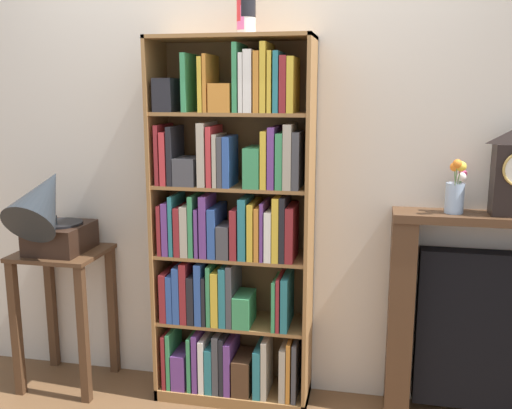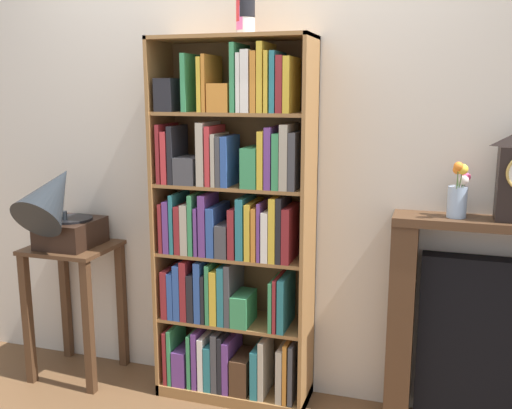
% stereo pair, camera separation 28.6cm
% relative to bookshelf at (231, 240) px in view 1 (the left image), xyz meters
% --- Properties ---
extents(ground_plane, '(7.83, 6.40, 0.02)m').
position_rel_bookshelf_xyz_m(ground_plane, '(0.01, -0.07, -0.88)').
color(ground_plane, brown).
extents(wall_back, '(4.83, 0.08, 2.67)m').
position_rel_bookshelf_xyz_m(wall_back, '(0.19, 0.20, 0.47)').
color(wall_back, beige).
rests_on(wall_back, ground).
extents(bookshelf, '(0.80, 0.30, 1.87)m').
position_rel_bookshelf_xyz_m(bookshelf, '(0.00, 0.00, 0.00)').
color(bookshelf, olive).
rests_on(bookshelf, ground).
extents(side_table_left, '(0.45, 0.40, 0.76)m').
position_rel_bookshelf_xyz_m(side_table_left, '(-0.93, -0.04, -0.34)').
color(side_table_left, '#472D1C').
rests_on(side_table_left, ground).
extents(gramophone, '(0.28, 0.52, 0.53)m').
position_rel_bookshelf_xyz_m(gramophone, '(-0.93, -0.13, 0.13)').
color(gramophone, black).
rests_on(gramophone, side_table_left).
extents(fireplace_mantel, '(1.03, 0.22, 1.04)m').
position_rel_bookshelf_xyz_m(fireplace_mantel, '(1.31, 0.07, -0.35)').
color(fireplace_mantel, '#472D1C').
rests_on(fireplace_mantel, ground).
extents(flower_vase, '(0.10, 0.13, 0.26)m').
position_rel_bookshelf_xyz_m(flower_vase, '(1.08, 0.05, 0.28)').
color(flower_vase, '#99B2D1').
rests_on(flower_vase, fireplace_mantel).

